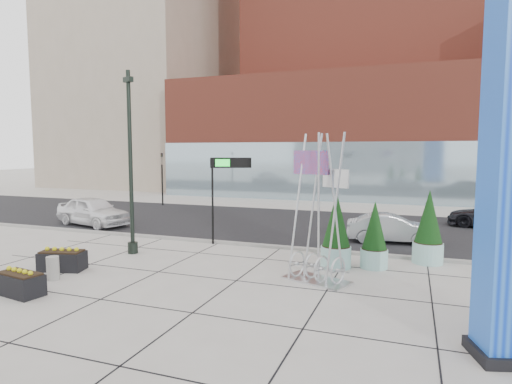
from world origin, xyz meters
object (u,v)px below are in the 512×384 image
(lamp_post, at_px, (131,180))
(concrete_bollard, at_px, (53,268))
(car_silver_mid, at_px, (391,229))
(overhead_street_sign, at_px, (226,170))
(car_white_west, at_px, (93,211))
(public_art_sculpture, at_px, (318,243))

(lamp_post, relative_size, concrete_bollard, 9.57)
(car_silver_mid, bearing_deg, lamp_post, 113.15)
(car_silver_mid, bearing_deg, concrete_bollard, 126.71)
(lamp_post, relative_size, car_silver_mid, 1.87)
(lamp_post, height_order, overhead_street_sign, lamp_post)
(car_white_west, xyz_separation_m, car_silver_mid, (16.26, 1.11, -0.16))
(overhead_street_sign, bearing_deg, car_white_west, 142.90)
(public_art_sculpture, height_order, car_white_west, public_art_sculpture)
(lamp_post, bearing_deg, concrete_bollard, -93.27)
(concrete_bollard, bearing_deg, car_silver_mid, 43.96)
(car_silver_mid, bearing_deg, car_white_west, 86.66)
(concrete_bollard, bearing_deg, lamp_post, 86.73)
(concrete_bollard, distance_m, car_white_west, 10.65)
(lamp_post, height_order, concrete_bollard, lamp_post)
(overhead_street_sign, bearing_deg, concrete_bollard, -140.55)
(overhead_street_sign, relative_size, car_white_west, 0.82)
(lamp_post, height_order, car_white_west, lamp_post)
(public_art_sculpture, xyz_separation_m, overhead_street_sign, (-5.03, 3.89, 2.13))
(lamp_post, height_order, car_silver_mid, lamp_post)
(lamp_post, distance_m, car_white_west, 8.16)
(concrete_bollard, xyz_separation_m, car_white_west, (-5.98, 8.80, 0.43))
(public_art_sculpture, bearing_deg, concrete_bollard, -139.77)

